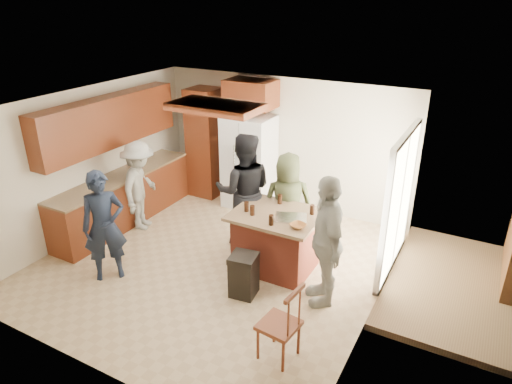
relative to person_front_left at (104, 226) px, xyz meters
The scene contains 12 objects.
person_front_left is the anchor object (origin of this frame).
person_behind_left 2.21m from the person_front_left, 54.16° to the left, with size 0.94×0.58×1.93m, color black.
person_behind_right 2.80m from the person_front_left, 45.03° to the left, with size 0.81×0.52×1.65m, color #313720.
person_side_right 3.15m from the person_front_left, 18.09° to the left, with size 1.08×0.55×1.84m, color #9A9B93.
person_counter 1.56m from the person_front_left, 112.71° to the left, with size 1.04×0.48×1.60m, color #979890.
left_cabinetry 1.81m from the person_front_left, 126.83° to the left, with size 0.64×3.00×2.30m.
back_wall_units 3.29m from the person_front_left, 92.99° to the left, with size 1.80×0.60×2.45m.
refrigerator 3.22m from the person_front_left, 79.02° to the left, with size 0.90×0.76×1.80m.
kitchen_island 2.52m from the person_front_left, 33.57° to the left, with size 1.28×1.03×0.93m.
island_items 2.60m from the person_front_left, 29.55° to the left, with size 1.05×0.75×0.15m.
trash_bin 2.12m from the person_front_left, 15.54° to the left, with size 0.41×0.41×0.63m.
spindle_chair 2.99m from the person_front_left, ahead, with size 0.47×0.47×0.99m.
Camera 1 is at (3.49, -5.07, 3.94)m, focal length 32.00 mm.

